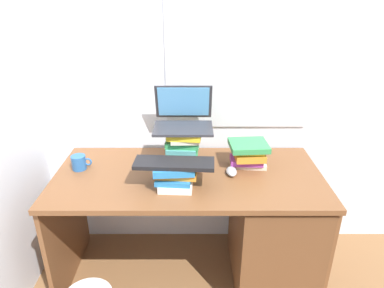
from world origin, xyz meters
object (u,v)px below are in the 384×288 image
Objects in this scene: book_stack_tall at (183,148)px; mug at (79,162)px; keyboard at (174,163)px; book_stack_keyboard_riser at (175,175)px; book_stack_side at (248,154)px; laptop at (183,117)px; computer_mouse at (231,172)px; desk at (253,224)px.

book_stack_tall is 0.62m from mug.
book_stack_tall is at bearing 84.11° from keyboard.
book_stack_tall is 0.25m from keyboard.
book_stack_side is at bearing 29.07° from book_stack_keyboard_riser.
book_stack_side is 1.95× the size of mug.
laptop reaches higher than book_stack_tall.
book_stack_keyboard_riser reaches higher than computer_mouse.
computer_mouse is 0.90m from mug.
keyboard is (-0.00, -0.00, 0.07)m from book_stack_keyboard_riser.
mug is at bearing 175.66° from computer_mouse.
laptop is 0.81× the size of keyboard.
book_stack_tall is (-0.43, 0.13, 0.45)m from desk.
mug is (-0.57, 0.20, -0.10)m from keyboard.
computer_mouse is (0.32, 0.13, -0.12)m from keyboard.
book_stack_side reaches higher than computer_mouse.
desk is 14.81× the size of computer_mouse.
book_stack_keyboard_riser is 0.38m from laptop.
book_stack_side is 0.55× the size of keyboard.
laptop is at bearing 9.89° from mug.
laptop is 0.34m from keyboard.
keyboard is at bearing -99.16° from book_stack_tall.
laptop is at bearing 170.16° from book_stack_side.
book_stack_side is (-0.04, 0.13, 0.42)m from desk.
computer_mouse is at bearing -32.11° from laptop.
book_stack_tall is 2.24× the size of computer_mouse.
book_stack_keyboard_riser is at bearing -158.06° from computer_mouse.
computer_mouse is at bearing 25.76° from keyboard.
book_stack_tall reaches higher than desk.
desk is 0.68m from keyboard.
book_stack_tall reaches higher than keyboard.
book_stack_tall is 0.96× the size of book_stack_keyboard_riser.
keyboard is 4.04× the size of computer_mouse.
book_stack_tall is at bearing 81.22° from book_stack_keyboard_riser.
laptop reaches higher than computer_mouse.
mug is (-0.61, -0.04, -0.08)m from book_stack_tall.
laptop reaches higher than keyboard.
keyboard reaches higher than book_stack_keyboard_riser.
book_stack_keyboard_riser is 2.34× the size of computer_mouse.
book_stack_keyboard_riser reaches higher than mug.
laptop reaches higher than book_stack_keyboard_riser.
book_stack_tall reaches higher than computer_mouse.
computer_mouse is (0.28, -0.17, -0.27)m from laptop.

